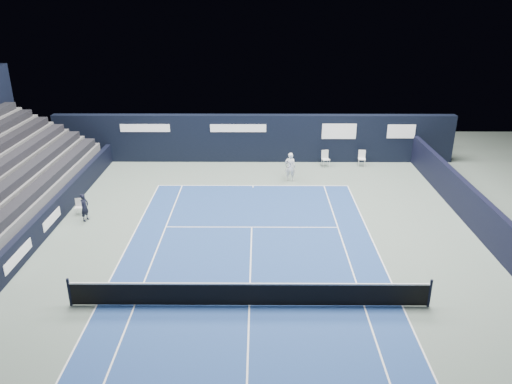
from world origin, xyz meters
TOP-DOWN VIEW (x-y plane):
  - ground at (0.00, 2.00)m, footprint 48.00×48.00m
  - court_surface at (0.00, 0.00)m, footprint 10.97×23.77m
  - enclosure_wall_right at (10.50, 6.00)m, footprint 0.30×22.00m
  - folding_chair_back_a at (4.59, 15.47)m, footprint 0.55×0.58m
  - folding_chair_back_b at (6.97, 15.54)m, footprint 0.49×0.48m
  - line_judge_chair at (-8.75, 7.93)m, footprint 0.39×0.38m
  - line_judge at (-8.16, 7.16)m, footprint 0.47×0.58m
  - court_markings at (0.00, 0.00)m, footprint 11.03×23.83m
  - tennis_net at (0.00, 0.00)m, footprint 12.90×0.10m
  - back_sponsor_wall at (0.01, 16.50)m, footprint 26.00×0.63m
  - side_barrier_left at (-9.50, 5.97)m, footprint 0.33×22.00m
  - tennis_player at (2.18, 12.78)m, footprint 0.69×0.87m

SIDE VIEW (x-z plane):
  - ground at x=0.00m, z-range 0.00..0.00m
  - court_surface at x=0.00m, z-range 0.00..0.01m
  - court_markings at x=0.00m, z-range 0.01..0.01m
  - line_judge_chair at x=-8.75m, z-range 0.06..0.86m
  - tennis_net at x=0.00m, z-range -0.04..1.06m
  - folding_chair_back_b at x=6.97m, z-range 0.07..1.09m
  - side_barrier_left at x=-9.50m, z-range 0.00..1.20m
  - line_judge at x=-8.16m, z-range 0.00..1.39m
  - folding_chair_back_a at x=4.59m, z-range 0.17..1.21m
  - tennis_player at x=2.18m, z-range 0.00..1.73m
  - enclosure_wall_right at x=10.50m, z-range 0.00..1.80m
  - back_sponsor_wall at x=0.01m, z-range 0.00..3.10m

